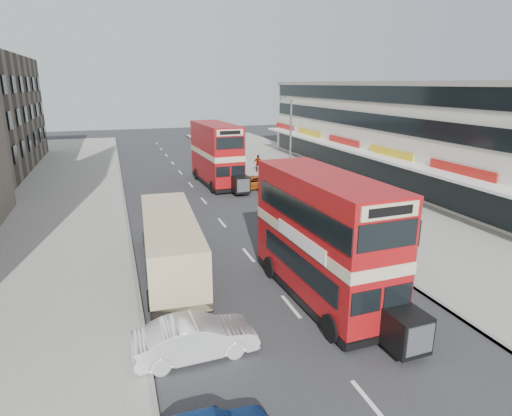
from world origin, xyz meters
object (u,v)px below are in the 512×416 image
object	(u,v)px
pedestrian_near	(323,196)
pedestrian_far	(258,163)
bus_second	(217,154)
bus_main	(324,238)
coach	(171,242)
car_left_front	(195,338)
car_right_a	(291,205)
cyclist	(264,190)
street_lamp	(289,141)
car_right_b	(250,183)

from	to	relation	value
pedestrian_near	pedestrian_far	distance (m)	14.25
pedestrian_far	bus_second	bearing A→B (deg)	-137.60
bus_main	coach	bearing A→B (deg)	-42.55
bus_second	car_left_front	bearing A→B (deg)	72.11
bus_main	pedestrian_far	world-z (taller)	bus_main
car_right_a	cyclist	distance (m)	4.44
car_right_a	pedestrian_near	size ratio (longest dim) A/B	2.50
street_lamp	bus_second	world-z (taller)	street_lamp
bus_main	cyclist	size ratio (longest dim) A/B	4.41
car_right_b	car_left_front	bearing A→B (deg)	-29.45
bus_second	cyclist	world-z (taller)	bus_second
street_lamp	bus_main	size ratio (longest dim) A/B	0.83
coach	cyclist	bearing A→B (deg)	55.37
street_lamp	car_right_b	world-z (taller)	street_lamp
pedestrian_far	car_right_a	bearing A→B (deg)	-92.67
car_right_b	pedestrian_near	size ratio (longest dim) A/B	2.42
bus_second	car_right_a	xyz separation A→B (m)	(2.90, -10.78, -2.24)
bus_main	pedestrian_far	xyz separation A→B (m)	(6.15, 26.92, -1.78)
coach	pedestrian_far	size ratio (longest dim) A/B	5.66
coach	bus_second	bearing A→B (deg)	72.79
bus_second	car_right_b	distance (m)	4.33
street_lamp	pedestrian_near	bearing A→B (deg)	-62.21
street_lamp	cyclist	size ratio (longest dim) A/B	3.68
bus_second	pedestrian_near	size ratio (longest dim) A/B	5.87
street_lamp	bus_second	xyz separation A→B (m)	(-4.10, 7.44, -1.93)
street_lamp	car_right_a	xyz separation A→B (m)	(-1.21, -3.33, -4.17)
bus_main	car_right_b	size ratio (longest dim) A/B	2.39
coach	pedestrian_near	size ratio (longest dim) A/B	5.94
car_right_a	pedestrian_near	bearing A→B (deg)	96.10
car_right_a	bus_main	bearing A→B (deg)	-17.92
bus_second	coach	size ratio (longest dim) A/B	0.99
bus_second	pedestrian_near	world-z (taller)	bus_second
bus_main	pedestrian_near	world-z (taller)	bus_main
pedestrian_near	pedestrian_far	xyz separation A→B (m)	(-0.36, 14.24, 0.04)
pedestrian_far	cyclist	distance (m)	10.60
car_right_a	pedestrian_far	xyz separation A→B (m)	(2.42, 14.59, 0.42)
car_right_b	pedestrian_near	world-z (taller)	pedestrian_near
car_left_front	pedestrian_far	world-z (taller)	pedestrian_far
car_left_front	pedestrian_far	size ratio (longest dim) A/B	2.41
coach	car_left_front	world-z (taller)	coach
car_left_front	car_right_a	world-z (taller)	car_left_front
car_left_front	car_right_a	size ratio (longest dim) A/B	1.01
bus_main	car_right_a	xyz separation A→B (m)	(3.73, 12.33, -2.20)
bus_second	street_lamp	bearing A→B (deg)	116.05
car_left_front	car_right_a	distance (m)	17.72
car_right_b	pedestrian_near	xyz separation A→B (m)	(3.31, -7.62, 0.43)
street_lamp	pedestrian_far	xyz separation A→B (m)	(1.21, 11.26, -3.75)
street_lamp	car_right_a	size ratio (longest dim) A/B	1.93
bus_main	car_left_front	distance (m)	6.86
bus_second	car_right_a	world-z (taller)	bus_second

